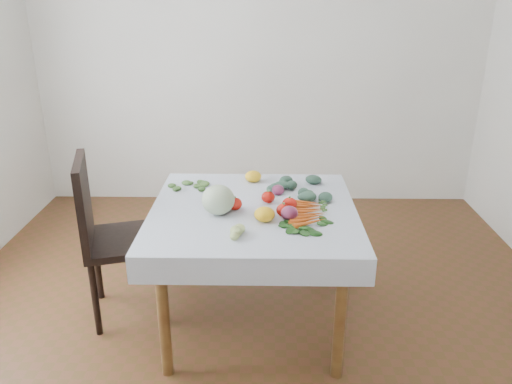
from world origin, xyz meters
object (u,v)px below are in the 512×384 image
chair (108,229)px  table (254,225)px  carrot_bunch (306,212)px  heirloom_back (253,176)px  cabbage (218,200)px

chair → table: bearing=-6.2°
chair → carrot_bunch: chair is taller
chair → carrot_bunch: size_ratio=2.77×
table → heirloom_back: heirloom_back is taller
cabbage → carrot_bunch: bearing=-0.7°
chair → cabbage: size_ratio=5.70×
cabbage → heirloom_back: size_ratio=1.72×
heirloom_back → carrot_bunch: heirloom_back is taller
table → cabbage: (-0.19, -0.07, 0.18)m
chair → heirloom_back: (0.84, 0.32, 0.21)m
cabbage → carrot_bunch: (0.47, -0.01, -0.06)m
chair → heirloom_back: chair is taller
table → chair: chair is taller
table → cabbage: 0.27m
heirloom_back → carrot_bunch: bearing=-59.3°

